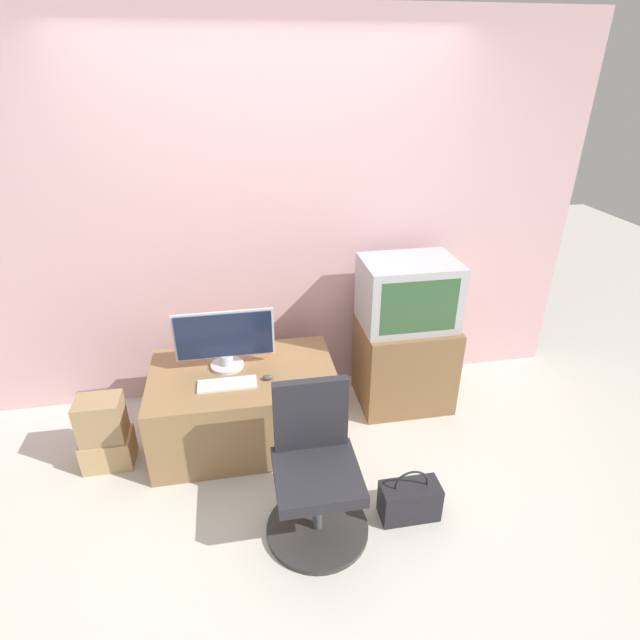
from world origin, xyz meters
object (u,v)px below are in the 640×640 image
object	(u,v)px
office_chair	(316,477)
keyboard	(227,384)
main_monitor	(225,340)
handbag	(410,500)
crt_tv	(408,293)
cardboard_box_lower	(109,450)
mouse	(268,377)

from	to	relation	value
office_chair	keyboard	bearing A→B (deg)	122.68
main_monitor	handbag	bearing A→B (deg)	-44.31
crt_tv	office_chair	distance (m)	1.42
handbag	cardboard_box_lower	bearing A→B (deg)	156.96
main_monitor	mouse	xyz separation A→B (m)	(0.25, -0.20, -0.18)
mouse	handbag	size ratio (longest dim) A/B	0.21
keyboard	office_chair	bearing A→B (deg)	-57.32
cardboard_box_lower	main_monitor	bearing A→B (deg)	13.99
cardboard_box_lower	handbag	distance (m)	1.88
handbag	office_chair	bearing A→B (deg)	176.02
mouse	crt_tv	xyz separation A→B (m)	(1.00, 0.34, 0.35)
crt_tv	office_chair	bearing A→B (deg)	-128.42
main_monitor	crt_tv	xyz separation A→B (m)	(1.25, 0.14, 0.16)
keyboard	crt_tv	distance (m)	1.35
main_monitor	office_chair	size ratio (longest dim) A/B	0.74
keyboard	handbag	size ratio (longest dim) A/B	1.09
main_monitor	handbag	size ratio (longest dim) A/B	1.91
cardboard_box_lower	handbag	world-z (taller)	handbag
office_chair	crt_tv	bearing A→B (deg)	51.58
handbag	mouse	bearing A→B (deg)	134.02
cardboard_box_lower	handbag	xyz separation A→B (m)	(1.73, -0.74, 0.01)
cardboard_box_lower	handbag	bearing A→B (deg)	-23.04
mouse	handbag	bearing A→B (deg)	-45.98
keyboard	office_chair	xyz separation A→B (m)	(0.43, -0.68, -0.18)
office_chair	handbag	distance (m)	0.57
keyboard	handbag	world-z (taller)	keyboard
crt_tv	handbag	distance (m)	1.35
keyboard	mouse	bearing A→B (deg)	4.11
main_monitor	mouse	bearing A→B (deg)	-38.97
main_monitor	keyboard	world-z (taller)	main_monitor
mouse	keyboard	bearing A→B (deg)	-175.89
main_monitor	cardboard_box_lower	size ratio (longest dim) A/B	2.09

